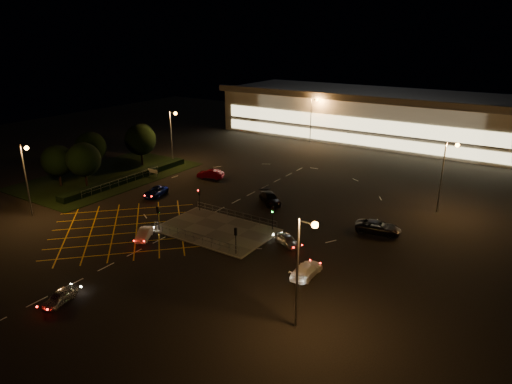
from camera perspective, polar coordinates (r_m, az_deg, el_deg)
The scene contains 27 objects.
ground at distance 60.92m, azimuth -5.36°, elevation -3.72°, with size 180.00×180.00×0.00m, color black.
pedestrian_island at distance 58.32m, azimuth -5.03°, elevation -4.74°, with size 14.00×9.00×0.12m, color #4C4944.
grass_verge at distance 83.84m, azimuth -17.94°, elevation 1.95°, with size 18.00×30.00×0.08m, color black.
hedge at distance 79.99m, azimuth -15.70°, elevation 1.70°, with size 2.00×26.00×1.00m, color black.
supermarket at distance 112.79m, azimuth 14.71°, elevation 9.33°, with size 72.00×26.50×10.50m.
streetlight_sw at distance 67.29m, azimuth -26.78°, elevation 2.40°, with size 1.78×0.56×10.03m.
streetlight_se at distance 37.32m, azimuth 5.83°, elevation -8.29°, with size 1.78×0.56×10.03m.
streetlight_nw at distance 86.90m, azimuth -10.39°, elevation 7.62°, with size 1.78×0.56×10.03m.
streetlight_ne at distance 66.75m, azimuth 22.70°, elevation 2.87°, with size 1.78×0.56×10.03m.
streetlight_far_left at distance 103.41m, azimuth 7.11°, elevation 9.64°, with size 1.78×0.56×10.03m.
signal_sw at distance 58.45m, azimuth -12.17°, elevation -2.61°, with size 0.28×0.30×3.15m.
signal_se at distance 51.16m, azimuth -2.55°, elevation -5.44°, with size 0.28×0.30×3.15m.
signal_nw at distance 63.88m, azimuth -7.13°, elevation -0.40°, with size 0.28×0.30×3.15m.
signal_ne at distance 57.28m, azimuth 2.11°, elevation -2.63°, with size 0.28×0.30×3.15m.
tree_a at distance 79.82m, azimuth -23.58°, elevation 3.62°, with size 5.04×5.04×6.86m.
tree_b at distance 85.75m, azimuth -19.97°, elevation 5.30°, with size 5.40×5.40×7.35m.
tree_c at distance 87.61m, azimuth -14.25°, elevation 6.36°, with size 5.76×5.76×7.84m.
tree_d at distance 96.09m, azimuth -14.06°, elevation 6.93°, with size 4.68×4.68×6.37m.
tree_e at distance 77.61m, azimuth -20.74°, elevation 3.81°, with size 5.40×5.40×7.35m.
car_near_silver at distance 47.04m, azimuth -23.32°, elevation -11.94°, with size 1.48×3.67×1.25m, color #B6B7BD.
car_queue_white at distance 57.24m, azimuth -13.81°, elevation -5.13°, with size 1.31×3.77×1.24m, color white.
car_left_blue at distance 71.56m, azimuth -12.45°, elevation 0.03°, with size 2.18×4.72×1.31m, color #0E1654.
car_far_dkgrey at distance 66.95m, azimuth 1.76°, elevation -0.78°, with size 2.11×5.19×1.51m, color black.
car_right_silver at distance 54.17m, azimuth 3.92°, elevation -6.00°, with size 1.53×3.79×1.29m, color silver.
car_circ_red at distance 78.76m, azimuth -5.70°, elevation 2.27°, with size 1.61×4.61×1.52m, color maroon.
car_east_grey at distance 59.11m, azimuth 15.02°, elevation -4.27°, with size 2.57×5.58×1.55m, color black.
car_approach_white at distance 47.86m, azimuth 6.31°, elevation -9.65°, with size 1.95×4.79×1.39m, color white.
Camera 1 is at (35.30, -43.55, 23.85)m, focal length 32.00 mm.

